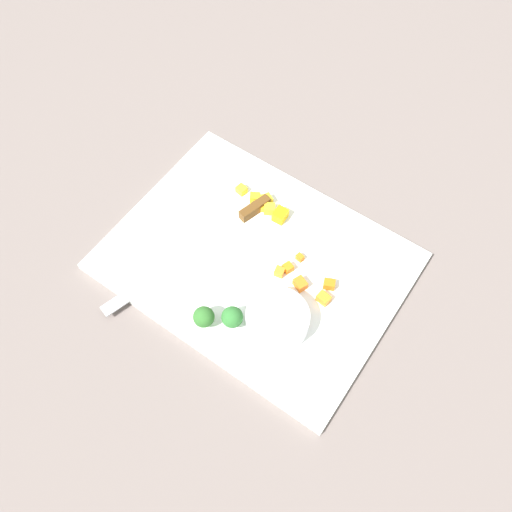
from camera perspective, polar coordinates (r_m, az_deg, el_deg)
name	(u,v)px	position (r m, az deg, el deg)	size (l,w,h in m)	color
ground_plane	(256,263)	(0.83, 0.00, -0.74)	(4.00, 4.00, 0.00)	slate
cutting_board	(256,261)	(0.83, 0.00, -0.54)	(0.44, 0.33, 0.01)	white
prep_bowl	(277,320)	(0.76, 2.29, -6.79)	(0.09, 0.09, 0.03)	white
chef_knife	(215,236)	(0.84, -4.41, 2.12)	(0.10, 0.30, 0.02)	silver
carrot_dice_0	(301,283)	(0.80, 4.77, -2.91)	(0.02, 0.02, 0.01)	orange
carrot_dice_1	(280,271)	(0.81, 2.55, -1.64)	(0.01, 0.01, 0.01)	orange
carrot_dice_2	(288,268)	(0.81, 3.42, -1.25)	(0.01, 0.01, 0.01)	orange
carrot_dice_3	(329,284)	(0.80, 7.79, -3.00)	(0.02, 0.01, 0.01)	orange
carrot_dice_4	(300,257)	(0.82, 4.69, -0.16)	(0.01, 0.01, 0.01)	orange
carrot_dice_5	(322,301)	(0.79, 7.02, -4.76)	(0.01, 0.02, 0.01)	orange
pepper_dice_0	(255,198)	(0.88, -0.10, 6.20)	(0.01, 0.02, 0.02)	yellow
pepper_dice_1	(266,200)	(0.87, 1.07, 5.96)	(0.02, 0.02, 0.01)	yellow
pepper_dice_2	(242,190)	(0.89, -1.55, 7.07)	(0.01, 0.02, 0.01)	yellow
pepper_dice_3	(280,215)	(0.86, 2.59, 4.36)	(0.02, 0.02, 0.02)	yellow
pepper_dice_4	(262,207)	(0.87, 0.65, 5.27)	(0.01, 0.01, 0.01)	yellow
pepper_dice_5	(269,209)	(0.86, 1.44, 5.04)	(0.02, 0.02, 0.02)	yellow
broccoli_floret_0	(232,317)	(0.76, -2.54, -6.53)	(0.03, 0.03, 0.04)	#8BB266
broccoli_floret_1	(207,319)	(0.76, -5.28, -6.68)	(0.03, 0.03, 0.04)	#8BB65A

